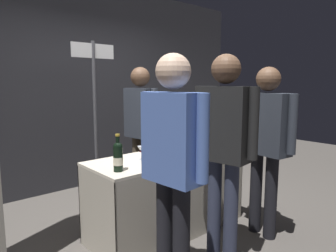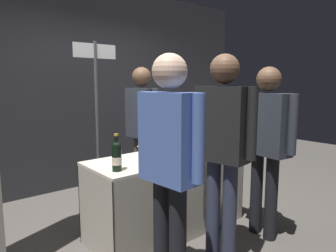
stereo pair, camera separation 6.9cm
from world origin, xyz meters
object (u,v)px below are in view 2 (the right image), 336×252
tasting_table (168,179)px  vendor_presenter (142,123)px  featured_wine_bottle (117,156)px  display_bottle_0 (177,140)px  wine_glass_mid (146,152)px  wine_glass_near_vendor (141,150)px  flower_vase (193,136)px  booth_signpost (97,104)px  taster_foreground_right (223,139)px  wine_glass_near_taster (208,143)px

tasting_table → vendor_presenter: (0.20, 0.75, 0.49)m
featured_wine_bottle → display_bottle_0: display_bottle_0 is taller
wine_glass_mid → vendor_presenter: 1.00m
tasting_table → wine_glass_near_vendor: size_ratio=12.52×
display_bottle_0 → flower_vase: bearing=17.7°
tasting_table → display_bottle_0: size_ratio=5.01×
display_bottle_0 → booth_signpost: bearing=106.7°
featured_wine_bottle → flower_vase: (1.16, 0.29, -0.00)m
wine_glass_mid → taster_foreground_right: size_ratio=0.08×
featured_wine_bottle → taster_foreground_right: taster_foreground_right is taller
wine_glass_near_taster → taster_foreground_right: taster_foreground_right is taller
display_bottle_0 → wine_glass_near_vendor: bearing=-180.0°
featured_wine_bottle → vendor_presenter: size_ratio=0.18×
tasting_table → wine_glass_near_taster: 0.59m
wine_glass_mid → booth_signpost: size_ratio=0.07×
featured_wine_bottle → wine_glass_mid: size_ratio=2.34×
flower_vase → taster_foreground_right: 0.97m
wine_glass_near_vendor → wine_glass_mid: bearing=-103.6°
display_bottle_0 → flower_vase: flower_vase is taller
wine_glass_mid → wine_glass_near_vendor: bearing=76.4°
vendor_presenter → booth_signpost: booth_signpost is taller
wine_glass_near_vendor → wine_glass_near_taster: 0.79m
featured_wine_bottle → wine_glass_mid: bearing=10.6°
tasting_table → wine_glass_near_taster: (0.47, -0.11, 0.34)m
featured_wine_bottle → taster_foreground_right: size_ratio=0.18×
featured_wine_bottle → wine_glass_near_vendor: featured_wine_bottle is taller
tasting_table → taster_foreground_right: 0.87m
wine_glass_mid → taster_foreground_right: bearing=-60.4°
display_bottle_0 → tasting_table: bearing=-168.7°
vendor_presenter → taster_foreground_right: (-0.19, -1.45, 0.03)m
tasting_table → display_bottle_0: bearing=11.3°
wine_glass_near_taster → booth_signpost: booth_signpost is taller
taster_foreground_right → booth_signpost: booth_signpost is taller
vendor_presenter → taster_foreground_right: bearing=-13.7°
tasting_table → display_bottle_0: (0.15, 0.03, 0.39)m
featured_wine_bottle → vendor_presenter: bearing=45.5°
flower_vase → booth_signpost: booth_signpost is taller
wine_glass_near_vendor → tasting_table: bearing=-5.7°
featured_wine_bottle → wine_glass_near_vendor: (0.37, 0.18, -0.03)m
wine_glass_near_taster → flower_vase: 0.25m
tasting_table → wine_glass_near_taster: size_ratio=13.73×
display_bottle_0 → vendor_presenter: bearing=86.0°
taster_foreground_right → featured_wine_bottle: bearing=42.9°
wine_glass_mid → wine_glass_near_taster: wine_glass_mid is taller
tasting_table → wine_glass_near_taster: wine_glass_near_taster is taller
wine_glass_near_vendor → flower_vase: flower_vase is taller
featured_wine_bottle → display_bottle_0: 0.85m
display_bottle_0 → wine_glass_near_vendor: 0.46m
featured_wine_bottle → booth_signpost: 1.45m
flower_vase → taster_foreground_right: size_ratio=0.22×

